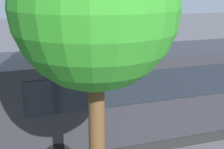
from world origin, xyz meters
TOP-DOWN VIEW (x-y plane):
  - ground_plane at (0.00, 0.00)m, footprint 80.00×80.00m
  - tour_bus at (0.53, 4.20)m, footprint 11.47×3.04m
  - spectator_far_left at (-1.27, 1.20)m, footprint 0.58×0.34m
  - spectator_left at (-0.47, 1.38)m, footprint 0.58×0.36m
  - spectator_centre at (0.51, 1.39)m, footprint 0.57×0.39m
  - spectator_right at (1.42, 1.52)m, footprint 0.57×0.33m
  - spectator_far_right at (2.37, 1.25)m, footprint 0.58×0.35m
  - parked_motorcycle_silver at (3.40, 2.28)m, footprint 2.05×0.62m
  - parked_motorcycle_dark at (-0.32, 2.26)m, footprint 2.04×0.67m
  - stunt_motorcycle at (2.92, -2.70)m, footprint 2.05×0.58m
  - traffic_cone at (0.53, -3.17)m, footprint 0.34×0.34m
  - bay_line_a at (-4.66, -1.90)m, footprint 0.12×4.72m
  - bay_line_b at (-1.93, -1.90)m, footprint 0.12×4.20m
  - bay_line_c at (0.80, -1.90)m, footprint 0.12×4.09m
  - bay_line_d at (3.53, -1.90)m, footprint 0.12×3.77m
  - bay_line_e at (6.26, -1.90)m, footprint 0.12×3.65m

SIDE VIEW (x-z plane):
  - ground_plane at x=0.00m, z-range 0.00..0.00m
  - bay_line_a at x=-4.66m, z-range 0.00..0.01m
  - bay_line_b at x=-1.93m, z-range 0.00..0.01m
  - bay_line_c at x=0.80m, z-range 0.00..0.01m
  - bay_line_d at x=3.53m, z-range 0.00..0.01m
  - bay_line_e at x=6.26m, z-range 0.00..0.01m
  - traffic_cone at x=0.53m, z-range -0.01..0.62m
  - parked_motorcycle_silver at x=3.40m, z-range -0.01..0.97m
  - parked_motorcycle_dark at x=-0.32m, z-range -0.01..0.97m
  - stunt_motorcycle at x=2.92m, z-range 0.00..1.23m
  - spectator_far_left at x=-1.27m, z-range 0.15..1.82m
  - spectator_left at x=-0.47m, z-range 0.17..1.91m
  - spectator_right at x=1.42m, z-range 0.17..1.92m
  - spectator_centre at x=0.51m, z-range 0.18..1.96m
  - spectator_far_right at x=2.37m, z-range 0.18..2.00m
  - tour_bus at x=0.53m, z-range 0.02..3.27m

